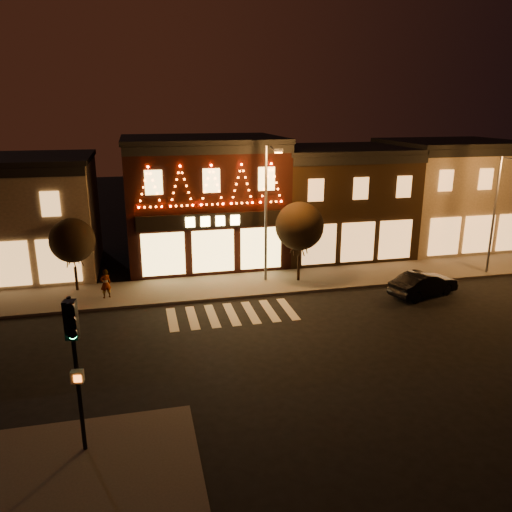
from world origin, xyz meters
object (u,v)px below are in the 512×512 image
object	(u,v)px
traffic_signal_near	(74,347)
streetlamp_mid	(268,204)
pedestrian	(106,284)
dark_sedan	(423,284)

from	to	relation	value
traffic_signal_near	streetlamp_mid	bearing A→B (deg)	64.36
pedestrian	streetlamp_mid	bearing A→B (deg)	164.01
dark_sedan	traffic_signal_near	bearing A→B (deg)	103.07
traffic_signal_near	streetlamp_mid	size ratio (longest dim) A/B	0.62
streetlamp_mid	dark_sedan	xyz separation A→B (m)	(7.96, -3.98, -4.13)
dark_sedan	pedestrian	bearing A→B (deg)	62.17
streetlamp_mid	dark_sedan	world-z (taller)	streetlamp_mid
streetlamp_mid	dark_sedan	size ratio (longest dim) A/B	1.93
dark_sedan	pedestrian	world-z (taller)	pedestrian
traffic_signal_near	streetlamp_mid	xyz separation A→B (m)	(9.28, 13.92, 1.17)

